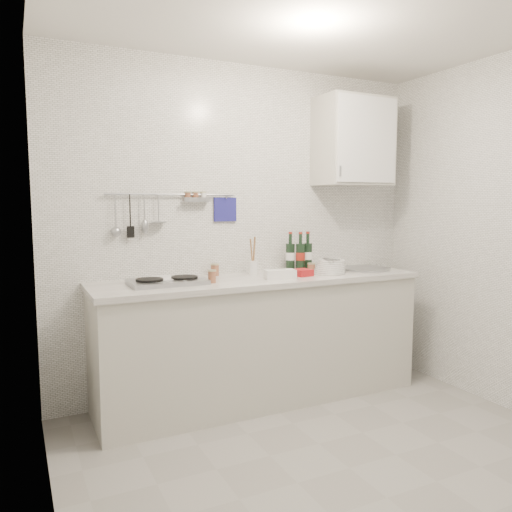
% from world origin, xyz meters
% --- Properties ---
extents(floor, '(3.00, 3.00, 0.00)m').
position_xyz_m(floor, '(0.00, 0.00, 0.00)').
color(floor, gray).
rests_on(floor, ground).
extents(back_wall, '(3.00, 0.02, 2.50)m').
position_xyz_m(back_wall, '(0.00, 1.40, 1.25)').
color(back_wall, silver).
rests_on(back_wall, floor).
extents(wall_left, '(0.02, 2.80, 2.50)m').
position_xyz_m(wall_left, '(-1.50, 0.00, 1.25)').
color(wall_left, silver).
rests_on(wall_left, floor).
extents(counter, '(2.44, 0.64, 0.96)m').
position_xyz_m(counter, '(0.01, 1.10, 0.43)').
color(counter, '#B7B5A9').
rests_on(counter, floor).
extents(wall_rail, '(0.98, 0.09, 0.34)m').
position_xyz_m(wall_rail, '(-0.60, 1.37, 1.43)').
color(wall_rail, '#93969B').
rests_on(wall_rail, back_wall).
extents(wall_cabinet, '(0.60, 0.38, 0.70)m').
position_xyz_m(wall_cabinet, '(0.90, 1.22, 1.95)').
color(wall_cabinet, '#B7B5A9').
rests_on(wall_cabinet, back_wall).
extents(plate_stack_hob, '(0.25, 0.25, 0.03)m').
position_xyz_m(plate_stack_hob, '(-0.73, 1.17, 0.94)').
color(plate_stack_hob, '#505CB7').
rests_on(plate_stack_hob, counter).
extents(plate_stack_sink, '(0.27, 0.25, 0.11)m').
position_xyz_m(plate_stack_sink, '(0.58, 1.05, 0.97)').
color(plate_stack_sink, white).
rests_on(plate_stack_sink, counter).
extents(wine_bottles, '(0.22, 0.11, 0.31)m').
position_xyz_m(wine_bottles, '(0.42, 1.25, 1.07)').
color(wine_bottles, black).
rests_on(wine_bottles, counter).
extents(butter_dish, '(0.24, 0.15, 0.07)m').
position_xyz_m(butter_dish, '(0.09, 0.97, 0.95)').
color(butter_dish, white).
rests_on(butter_dish, counter).
extents(strawberry_punnet, '(0.13, 0.13, 0.05)m').
position_xyz_m(strawberry_punnet, '(0.31, 1.02, 0.94)').
color(strawberry_punnet, red).
rests_on(strawberry_punnet, counter).
extents(utensil_crock, '(0.07, 0.07, 0.29)m').
position_xyz_m(utensil_crock, '(0.00, 1.23, 0.99)').
color(utensil_crock, white).
rests_on(utensil_crock, counter).
extents(jar_a, '(0.07, 0.07, 0.09)m').
position_xyz_m(jar_a, '(-0.27, 1.32, 0.97)').
color(jar_a, brown).
rests_on(jar_a, counter).
extents(jar_b, '(0.07, 0.07, 0.09)m').
position_xyz_m(jar_b, '(0.47, 1.27, 0.97)').
color(jar_b, brown).
rests_on(jar_b, counter).
extents(jar_c, '(0.06, 0.06, 0.08)m').
position_xyz_m(jar_c, '(0.46, 1.14, 0.96)').
color(jar_c, brown).
rests_on(jar_c, counter).
extents(jar_d, '(0.06, 0.06, 0.09)m').
position_xyz_m(jar_d, '(-0.41, 1.01, 0.97)').
color(jar_d, brown).
rests_on(jar_d, counter).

